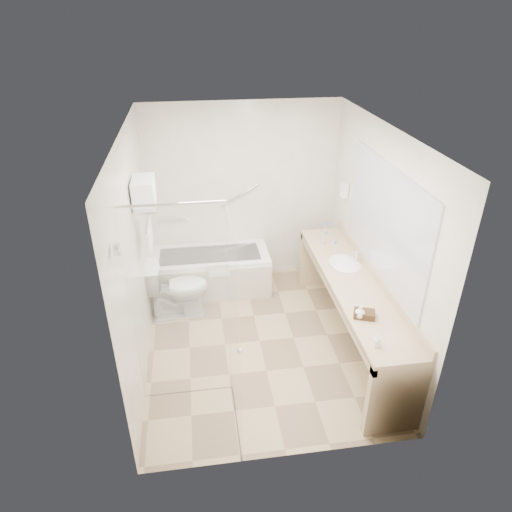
{
  "coord_description": "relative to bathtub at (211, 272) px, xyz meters",
  "views": [
    {
      "loc": [
        -0.66,
        -4.23,
        3.53
      ],
      "look_at": [
        0.0,
        0.3,
        1.0
      ],
      "focal_mm": 32.0,
      "sensor_mm": 36.0,
      "label": 1
    }
  ],
  "objects": [
    {
      "name": "soap_bottle_a",
      "position": [
        1.37,
        -2.47,
        0.6
      ],
      "size": [
        0.06,
        0.12,
        0.06
      ],
      "primitive_type": "imported",
      "rotation": [
        0.0,
        0.0,
        0.07
      ],
      "color": "white",
      "rests_on": "vanity_counter"
    },
    {
      "name": "faucet",
      "position": [
        1.7,
        -0.99,
        0.65
      ],
      "size": [
        0.03,
        0.03,
        0.14
      ],
      "primitive_type": "cylinder",
      "color": "silver",
      "rests_on": "vanity_counter"
    },
    {
      "name": "amenity_basket",
      "position": [
        1.41,
        -2.04,
        0.61
      ],
      "size": [
        0.24,
        0.2,
        0.07
      ],
      "primitive_type": "cube",
      "rotation": [
        0.0,
        0.0,
        -0.36
      ],
      "color": "#422D17",
      "rests_on": "vanity_counter"
    },
    {
      "name": "wall_left",
      "position": [
        -0.8,
        -1.24,
        0.97
      ],
      "size": [
        0.1,
        3.2,
        2.5
      ],
      "primitive_type": "cube",
      "color": "silver",
      "rests_on": "ground"
    },
    {
      "name": "water_bottle_left",
      "position": [
        1.45,
        -0.5,
        0.66
      ],
      "size": [
        0.05,
        0.05,
        0.18
      ],
      "rotation": [
        0.0,
        0.0,
        -0.2
      ],
      "color": "silver",
      "rests_on": "vanity_counter"
    },
    {
      "name": "grab_bar_long",
      "position": [
        0.45,
        0.32,
        0.97
      ],
      "size": [
        0.53,
        0.03,
        0.33
      ],
      "primitive_type": "cylinder",
      "rotation": [
        0.0,
        1.05,
        0.0
      ],
      "color": "silver",
      "rests_on": "wall_back"
    },
    {
      "name": "shower_enclosure",
      "position": [
        -0.13,
        -2.16,
        0.79
      ],
      "size": [
        0.96,
        0.91,
        2.11
      ],
      "color": "silver",
      "rests_on": "floor"
    },
    {
      "name": "water_bottle_right",
      "position": [
        1.52,
        -0.26,
        0.66
      ],
      "size": [
        0.06,
        0.06,
        0.2
      ],
      "rotation": [
        0.0,
        0.0,
        -0.21
      ],
      "color": "silver",
      "rests_on": "vanity_counter"
    },
    {
      "name": "floor",
      "position": [
        0.5,
        -1.24,
        -0.28
      ],
      "size": [
        3.2,
        3.2,
        0.0
      ],
      "primitive_type": "plane",
      "color": "tan",
      "rests_on": "ground"
    },
    {
      "name": "wall_front",
      "position": [
        0.5,
        -2.84,
        0.97
      ],
      "size": [
        2.6,
        0.1,
        2.5
      ],
      "primitive_type": "cube",
      "color": "silver",
      "rests_on": "ground"
    },
    {
      "name": "towel_shelf",
      "position": [
        -0.67,
        -0.89,
        1.48
      ],
      "size": [
        0.24,
        0.55,
        0.81
      ],
      "color": "silver",
      "rests_on": "wall_left"
    },
    {
      "name": "ceiling",
      "position": [
        0.5,
        -1.24,
        2.22
      ],
      "size": [
        2.6,
        3.2,
        0.1
      ],
      "primitive_type": "cube",
      "color": "white",
      "rests_on": "wall_back"
    },
    {
      "name": "toilet",
      "position": [
        -0.45,
        -0.54,
        0.11
      ],
      "size": [
        0.82,
        0.5,
        0.77
      ],
      "primitive_type": "imported",
      "rotation": [
        0.0,
        0.0,
        1.65
      ],
      "color": "white",
      "rests_on": "floor"
    },
    {
      "name": "mirror",
      "position": [
        1.79,
        -1.39,
        1.27
      ],
      "size": [
        0.02,
        2.0,
        1.2
      ],
      "primitive_type": "cube",
      "color": "#B7BBC4",
      "rests_on": "wall_right"
    },
    {
      "name": "vanity_counter",
      "position": [
        1.52,
        -1.39,
        0.36
      ],
      "size": [
        0.55,
        2.7,
        0.95
      ],
      "color": "tan",
      "rests_on": "floor"
    },
    {
      "name": "bathtub",
      "position": [
        0.0,
        0.0,
        0.0
      ],
      "size": [
        1.6,
        0.73,
        0.59
      ],
      "color": "white",
      "rests_on": "floor"
    },
    {
      "name": "drinking_glass_near",
      "position": [
        1.38,
        -1.05,
        0.62
      ],
      "size": [
        0.09,
        0.09,
        0.1
      ],
      "primitive_type": "cylinder",
      "rotation": [
        0.0,
        0.0,
        -0.22
      ],
      "color": "silver",
      "rests_on": "vanity_counter"
    },
    {
      "name": "drinking_glass_far",
      "position": [
        1.44,
        -0.44,
        0.61
      ],
      "size": [
        0.07,
        0.07,
        0.08
      ],
      "primitive_type": "cylinder",
      "rotation": [
        0.0,
        0.0,
        0.13
      ],
      "color": "silver",
      "rests_on": "vanity_counter"
    },
    {
      "name": "water_bottle_mid",
      "position": [
        1.5,
        -0.77,
        0.65
      ],
      "size": [
        0.05,
        0.05,
        0.17
      ],
      "rotation": [
        0.0,
        0.0,
        -0.17
      ],
      "color": "silver",
      "rests_on": "vanity_counter"
    },
    {
      "name": "hairdryer_unit",
      "position": [
        1.75,
        -0.19,
        1.17
      ],
      "size": [
        0.08,
        0.1,
        0.18
      ],
      "primitive_type": "cube",
      "color": "white",
      "rests_on": "wall_right"
    },
    {
      "name": "sink",
      "position": [
        1.55,
        -0.99,
        0.54
      ],
      "size": [
        0.4,
        0.52,
        0.14
      ],
      "primitive_type": "ellipsoid",
      "color": "white",
      "rests_on": "vanity_counter"
    },
    {
      "name": "soap_bottle_b",
      "position": [
        1.36,
        -2.05,
        0.63
      ],
      "size": [
        0.14,
        0.16,
        0.11
      ],
      "primitive_type": "imported",
      "rotation": [
        0.0,
        0.0,
        0.27
      ],
      "color": "white",
      "rests_on": "vanity_counter"
    },
    {
      "name": "grab_bar_short",
      "position": [
        -0.45,
        0.32,
        0.67
      ],
      "size": [
        0.4,
        0.03,
        0.03
      ],
      "primitive_type": "cylinder",
      "rotation": [
        0.0,
        1.57,
        0.0
      ],
      "color": "silver",
      "rests_on": "wall_back"
    },
    {
      "name": "wall_right",
      "position": [
        1.8,
        -1.24,
        0.97
      ],
      "size": [
        0.1,
        3.2,
        2.5
      ],
      "primitive_type": "cube",
      "color": "silver",
      "rests_on": "ground"
    },
    {
      "name": "wall_back",
      "position": [
        0.5,
        0.36,
        0.97
      ],
      "size": [
        2.6,
        0.1,
        2.5
      ],
      "primitive_type": "cube",
      "color": "silver",
      "rests_on": "ground"
    }
  ]
}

